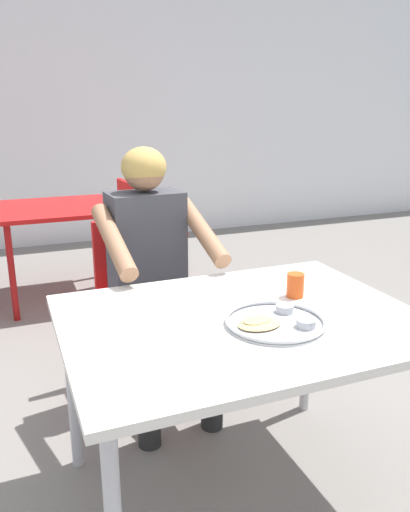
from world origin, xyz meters
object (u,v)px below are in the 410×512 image
at_px(thali_tray, 275,321).
at_px(chair_red_right, 143,226).
at_px(table_foreground, 242,335).
at_px(chair_foreground, 140,292).
at_px(table_background_red, 57,218).
at_px(drinking_cup, 295,284).
at_px(diner_foreground, 153,259).

xyz_separation_m(thali_tray, chair_red_right, (0.21, 2.45, -0.23)).
xyz_separation_m(table_foreground, thali_tray, (0.07, -0.10, 0.08)).
bearing_deg(chair_foreground, thali_tray, -79.81).
relative_size(table_foreground, table_background_red, 1.46).
bearing_deg(drinking_cup, thali_tray, -134.66).
bearing_deg(table_foreground, thali_tray, -52.33).
distance_m(table_foreground, chair_foreground, 0.96).
relative_size(table_foreground, thali_tray, 3.62).
relative_size(table_background_red, chair_red_right, 0.95).
bearing_deg(chair_foreground, table_background_red, 99.83).
distance_m(diner_foreground, table_background_red, 1.68).
xyz_separation_m(drinking_cup, diner_foreground, (-0.37, 0.63, -0.04)).
distance_m(thali_tray, drinking_cup, 0.28).
xyz_separation_m(table_foreground, diner_foreground, (-0.10, 0.72, 0.08)).
height_order(table_foreground, drinking_cup, drinking_cup).
distance_m(thali_tray, table_background_red, 2.52).
xyz_separation_m(thali_tray, table_background_red, (-0.44, 2.48, -0.12)).
height_order(drinking_cup, chair_foreground, chair_foreground).
bearing_deg(diner_foreground, drinking_cup, -59.60).
bearing_deg(thali_tray, chair_red_right, 85.19).
bearing_deg(table_foreground, drinking_cup, 20.10).
height_order(table_foreground, chair_red_right, chair_red_right).
bearing_deg(thali_tray, table_foreground, 127.67).
xyz_separation_m(thali_tray, chair_foreground, (-0.19, 1.04, -0.24)).
bearing_deg(chair_red_right, chair_foreground, -105.59).
height_order(drinking_cup, table_background_red, drinking_cup).
distance_m(drinking_cup, chair_foreground, 0.97).
height_order(table_foreground, table_background_red, table_foreground).
xyz_separation_m(table_foreground, drinking_cup, (0.27, 0.10, 0.11)).
distance_m(table_foreground, drinking_cup, 0.31).
bearing_deg(drinking_cup, chair_red_right, 89.63).
distance_m(table_foreground, diner_foreground, 0.74).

